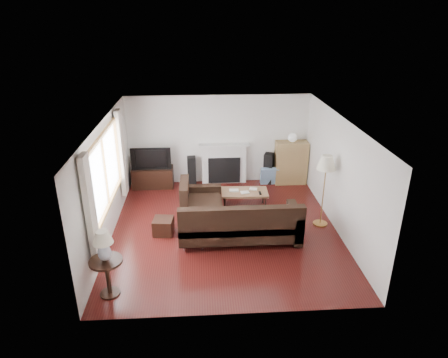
{
  "coord_description": "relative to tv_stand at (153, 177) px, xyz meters",
  "views": [
    {
      "loc": [
        -0.52,
        -7.86,
        4.59
      ],
      "look_at": [
        0.0,
        0.3,
        1.1
      ],
      "focal_mm": 32.0,
      "sensor_mm": 36.0,
      "label": 1
    }
  ],
  "objects": [
    {
      "name": "television",
      "position": [
        0.0,
        0.0,
        0.59
      ],
      "size": [
        1.07,
        0.14,
        0.62
      ],
      "primitive_type": "imported",
      "color": "black",
      "rests_on": "tv_stand"
    },
    {
      "name": "side_table",
      "position": [
        -0.3,
        -4.58,
        0.07
      ],
      "size": [
        0.56,
        0.56,
        0.7
      ],
      "primitive_type": "cube",
      "color": "black",
      "rests_on": "ground"
    },
    {
      "name": "window",
      "position": [
        -0.6,
        -2.67,
        1.27
      ],
      "size": [
        0.12,
        2.74,
        1.54
      ],
      "primitive_type": "cube",
      "color": "olive",
      "rests_on": "room"
    },
    {
      "name": "speaker_left",
      "position": [
        1.08,
        0.08,
        0.13
      ],
      "size": [
        0.24,
        0.29,
        0.82
      ],
      "primitive_type": "cube",
      "rotation": [
        0.0,
        0.0,
        0.06
      ],
      "color": "black",
      "rests_on": "ground"
    },
    {
      "name": "curtain_near",
      "position": [
        -0.55,
        -4.19,
        1.12
      ],
      "size": [
        0.1,
        0.35,
        2.1
      ],
      "primitive_type": "cube",
      "color": "beige",
      "rests_on": "room"
    },
    {
      "name": "curtain_far",
      "position": [
        -0.55,
        -1.15,
        1.12
      ],
      "size": [
        0.1,
        0.35,
        2.1
      ],
      "primitive_type": "cube",
      "color": "beige",
      "rests_on": "room"
    },
    {
      "name": "tv_stand",
      "position": [
        0.0,
        0.0,
        0.0
      ],
      "size": [
        1.12,
        0.5,
        0.56
      ],
      "primitive_type": "cube",
      "color": "black",
      "rests_on": "ground"
    },
    {
      "name": "table_lamp",
      "position": [
        -0.3,
        -4.58,
        0.7
      ],
      "size": [
        0.34,
        0.34,
        0.55
      ],
      "primitive_type": "cube",
      "color": "silver",
      "rests_on": "side_table"
    },
    {
      "name": "sectional_sofa",
      "position": [
        2.13,
        -2.93,
        0.17
      ],
      "size": [
        2.78,
        2.03,
        0.9
      ],
      "primitive_type": "cube",
      "color": "black",
      "rests_on": "ground"
    },
    {
      "name": "fireplace",
      "position": [
        2.0,
        0.17,
        0.3
      ],
      "size": [
        1.4,
        0.26,
        1.15
      ],
      "primitive_type": "cube",
      "color": "white",
      "rests_on": "room"
    },
    {
      "name": "room",
      "position": [
        1.85,
        -2.47,
        0.97
      ],
      "size": [
        5.1,
        5.6,
        2.54
      ],
      "color": "#481210",
      "rests_on": "ground"
    },
    {
      "name": "globe_lamp",
      "position": [
        3.87,
        0.04,
        1.06
      ],
      "size": [
        0.24,
        0.24,
        0.24
      ],
      "primitive_type": "sphere",
      "color": "white",
      "rests_on": "bookshelf"
    },
    {
      "name": "footstool",
      "position": [
        0.48,
        -2.58,
        -0.1
      ],
      "size": [
        0.47,
        0.47,
        0.36
      ],
      "primitive_type": "cube",
      "rotation": [
        0.0,
        0.0,
        -0.11
      ],
      "color": "black",
      "rests_on": "ground"
    },
    {
      "name": "coffee_table",
      "position": [
        2.4,
        -1.43,
        -0.06
      ],
      "size": [
        1.17,
        0.67,
        0.45
      ],
      "primitive_type": "cube",
      "rotation": [
        0.0,
        0.0,
        -0.04
      ],
      "color": "#876040",
      "rests_on": "ground"
    },
    {
      "name": "bookshelf",
      "position": [
        3.87,
        0.04,
        0.33
      ],
      "size": [
        0.89,
        0.42,
        1.22
      ],
      "primitive_type": "cube",
      "color": "#9B7B48",
      "rests_on": "ground"
    },
    {
      "name": "speaker_right",
      "position": [
        3.25,
        0.07,
        0.16
      ],
      "size": [
        0.33,
        0.36,
        0.88
      ],
      "primitive_type": "cube",
      "rotation": [
        0.0,
        0.0,
        -0.37
      ],
      "color": "black",
      "rests_on": "ground"
    },
    {
      "name": "floor_lamp",
      "position": [
        4.06,
        -2.39,
        0.56
      ],
      "size": [
        0.51,
        0.51,
        1.68
      ],
      "primitive_type": "cube",
      "rotation": [
        0.0,
        0.0,
        0.18
      ],
      "color": "#B07E3D",
      "rests_on": "ground"
    }
  ]
}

